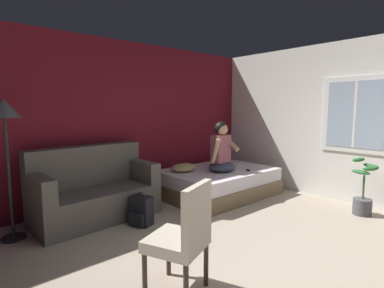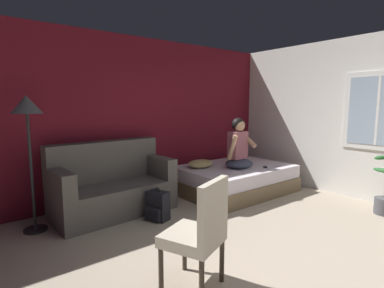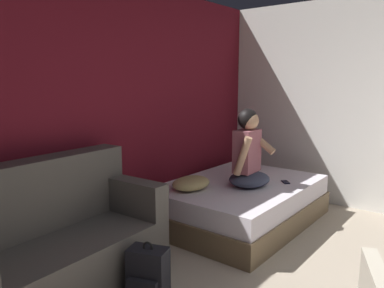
% 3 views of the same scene
% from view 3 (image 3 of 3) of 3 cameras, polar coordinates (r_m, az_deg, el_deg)
% --- Properties ---
extents(wall_back_accent, '(10.68, 0.16, 2.70)m').
position_cam_3_polar(wall_back_accent, '(3.85, -16.86, 4.58)').
color(wall_back_accent, maroon).
rests_on(wall_back_accent, ground).
extents(bed, '(2.00, 1.43, 0.48)m').
position_cam_3_polar(bed, '(4.53, 7.36, -8.80)').
color(bed, brown).
rests_on(bed, ground).
extents(couch, '(1.74, 0.91, 1.04)m').
position_cam_3_polar(couch, '(3.25, -20.18, -13.95)').
color(couch, '#514C47').
rests_on(couch, ground).
extents(person_seated, '(0.54, 0.47, 0.88)m').
position_cam_3_polar(person_seated, '(4.25, 8.61, -1.67)').
color(person_seated, '#383D51').
rests_on(person_seated, bed).
extents(backpack, '(0.31, 0.34, 0.46)m').
position_cam_3_polar(backpack, '(3.06, -6.76, -19.16)').
color(backpack, black).
rests_on(backpack, ground).
extents(throw_pillow, '(0.48, 0.36, 0.14)m').
position_cam_3_polar(throw_pillow, '(4.13, -0.14, -5.98)').
color(throw_pillow, tan).
rests_on(throw_pillow, bed).
extents(cell_phone, '(0.15, 0.15, 0.01)m').
position_cam_3_polar(cell_phone, '(4.55, 14.07, -5.64)').
color(cell_phone, black).
rests_on(cell_phone, bed).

